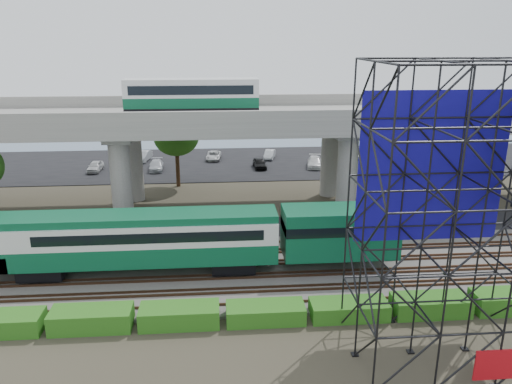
{
  "coord_description": "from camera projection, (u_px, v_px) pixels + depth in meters",
  "views": [
    {
      "loc": [
        -1.61,
        -30.0,
        16.05
      ],
      "look_at": [
        1.27,
        6.0,
        4.74
      ],
      "focal_mm": 35.0,
      "sensor_mm": 36.0,
      "label": 1
    }
  ],
  "objects": [
    {
      "name": "rail_tracks",
      "position": [
        243.0,
        269.0,
        35.27
      ],
      "size": [
        90.0,
        9.52,
        0.16
      ],
      "color": "#472D1E",
      "rests_on": "ballast_bed"
    },
    {
      "name": "ground",
      "position": [
        244.0,
        286.0,
        33.45
      ],
      "size": [
        140.0,
        140.0,
        0.0
      ],
      "primitive_type": "plane",
      "color": "#474233",
      "rests_on": "ground"
    },
    {
      "name": "harbor_water",
      "position": [
        226.0,
        133.0,
        86.72
      ],
      "size": [
        140.0,
        40.0,
        0.03
      ],
      "primitive_type": "cube",
      "color": "slate",
      "rests_on": "ground"
    },
    {
      "name": "parked_cars",
      "position": [
        242.0,
        159.0,
        65.32
      ],
      "size": [
        36.31,
        9.88,
        1.31
      ],
      "color": "#B8B8B8",
      "rests_on": "parking_lot"
    },
    {
      "name": "ballast_bed",
      "position": [
        243.0,
        272.0,
        35.32
      ],
      "size": [
        90.0,
        12.0,
        0.2
      ],
      "primitive_type": "cube",
      "color": "slate",
      "rests_on": "ground"
    },
    {
      "name": "parking_lot",
      "position": [
        230.0,
        163.0,
        65.78
      ],
      "size": [
        90.0,
        18.0,
        0.08
      ],
      "primitive_type": "cube",
      "color": "black",
      "rests_on": "ground"
    },
    {
      "name": "overpass",
      "position": [
        231.0,
        125.0,
        46.2
      ],
      "size": [
        80.0,
        12.0,
        12.4
      ],
      "color": "#9E9B93",
      "rests_on": "ground"
    },
    {
      "name": "trees",
      "position": [
        184.0,
        153.0,
        46.81
      ],
      "size": [
        40.94,
        16.94,
        7.69
      ],
      "color": "#382314",
      "rests_on": "ground"
    },
    {
      "name": "hedge_strip",
      "position": [
        266.0,
        312.0,
        29.27
      ],
      "size": [
        34.6,
        1.8,
        1.2
      ],
      "color": "#256016",
      "rests_on": "ground"
    },
    {
      "name": "commuter_train",
      "position": [
        169.0,
        237.0,
        34.11
      ],
      "size": [
        29.3,
        3.06,
        4.3
      ],
      "color": "black",
      "rests_on": "rail_tracks"
    },
    {
      "name": "scaffold_tower",
      "position": [
        454.0,
        220.0,
        24.38
      ],
      "size": [
        9.36,
        6.36,
        15.0
      ],
      "color": "black",
      "rests_on": "ground"
    },
    {
      "name": "service_road",
      "position": [
        237.0,
        228.0,
        43.43
      ],
      "size": [
        90.0,
        5.0,
        0.08
      ],
      "primitive_type": "cube",
      "color": "black",
      "rests_on": "ground"
    },
    {
      "name": "suv",
      "position": [
        101.0,
        226.0,
        42.04
      ],
      "size": [
        5.15,
        3.01,
        1.35
      ],
      "primitive_type": "imported",
      "rotation": [
        0.0,
        0.0,
        1.74
      ],
      "color": "black",
      "rests_on": "service_road"
    }
  ]
}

